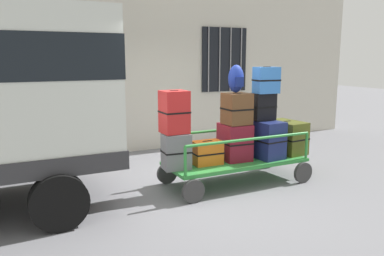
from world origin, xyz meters
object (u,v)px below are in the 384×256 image
(suitcase_midleft_bottom, at_px, (207,153))
(suitcase_center_bottom, at_px, (235,142))
(suitcase_center_middle, at_px, (237,109))
(suitcase_right_bottom, at_px, (287,137))
(suitcase_midright_top, at_px, (266,80))
(backpack, at_px, (236,79))
(luggage_cart, at_px, (235,164))
(suitcase_midright_bottom, at_px, (264,139))
(suitcase_left_bottom, at_px, (176,151))
(suitcase_midright_middle, at_px, (263,107))
(suitcase_left_middle, at_px, (174,112))

(suitcase_midleft_bottom, xyz_separation_m, suitcase_center_bottom, (0.54, 0.05, 0.11))
(suitcase_center_middle, bearing_deg, suitcase_right_bottom, 1.83)
(suitcase_midright_top, xyz_separation_m, suitcase_right_bottom, (0.54, 0.07, -1.01))
(suitcase_right_bottom, xyz_separation_m, backpack, (-1.08, 0.00, 1.04))
(suitcase_midleft_bottom, distance_m, suitcase_center_middle, 0.86)
(luggage_cart, xyz_separation_m, suitcase_center_middle, (0.00, -0.00, 0.92))
(suitcase_midleft_bottom, xyz_separation_m, suitcase_midright_bottom, (1.08, -0.02, 0.12))
(suitcase_left_bottom, bearing_deg, suitcase_midright_middle, 2.12)
(suitcase_center_middle, height_order, suitcase_right_bottom, suitcase_center_middle)
(suitcase_left_middle, distance_m, suitcase_midright_bottom, 1.71)
(luggage_cart, height_order, suitcase_midright_bottom, suitcase_midright_bottom)
(suitcase_right_bottom, bearing_deg, suitcase_midright_top, -172.61)
(luggage_cart, distance_m, suitcase_center_middle, 0.92)
(suitcase_center_middle, bearing_deg, suitcase_left_middle, 177.84)
(suitcase_midright_top, height_order, suitcase_right_bottom, suitcase_midright_top)
(suitcase_midright_bottom, relative_size, backpack, 1.64)
(suitcase_midright_top, bearing_deg, suitcase_left_middle, 177.30)
(suitcase_midleft_bottom, bearing_deg, suitcase_left_bottom, -178.41)
(luggage_cart, relative_size, suitcase_right_bottom, 3.33)
(suitcase_left_middle, xyz_separation_m, suitcase_center_bottom, (1.08, 0.00, -0.56))
(luggage_cart, xyz_separation_m, suitcase_midleft_bottom, (-0.54, -0.01, 0.25))
(luggage_cart, xyz_separation_m, suitcase_midright_bottom, (0.54, -0.03, 0.38))
(suitcase_right_bottom, bearing_deg, suitcase_midright_bottom, -173.87)
(suitcase_midleft_bottom, relative_size, suitcase_midright_middle, 1.04)
(suitcase_center_middle, height_order, backpack, backpack)
(suitcase_midright_middle, relative_size, suitcase_right_bottom, 0.63)
(suitcase_center_middle, bearing_deg, luggage_cart, 90.00)
(suitcase_left_bottom, bearing_deg, suitcase_center_middle, 1.15)
(suitcase_midright_top, bearing_deg, suitcase_left_bottom, 179.51)
(luggage_cart, relative_size, suitcase_midright_middle, 5.27)
(suitcase_midleft_bottom, bearing_deg, suitcase_right_bottom, 1.46)
(suitcase_midright_bottom, height_order, suitcase_midright_top, suitcase_midright_top)
(suitcase_center_bottom, height_order, suitcase_midright_top, suitcase_midright_top)
(luggage_cart, bearing_deg, suitcase_midright_top, -4.15)
(suitcase_center_middle, xyz_separation_m, suitcase_midright_top, (0.54, -0.04, 0.44))
(suitcase_midleft_bottom, relative_size, suitcase_center_middle, 0.93)
(luggage_cart, relative_size, suitcase_center_bottom, 3.97)
(luggage_cart, bearing_deg, suitcase_center_middle, -90.00)
(suitcase_midright_middle, bearing_deg, suitcase_left_bottom, -177.88)
(suitcase_midleft_bottom, xyz_separation_m, backpack, (0.54, 0.04, 1.14))
(suitcase_center_bottom, bearing_deg, suitcase_midright_bottom, -6.88)
(suitcase_midleft_bottom, height_order, suitcase_center_middle, suitcase_center_middle)
(luggage_cart, relative_size, suitcase_center_middle, 4.72)
(suitcase_center_middle, bearing_deg, suitcase_midright_middle, 4.04)
(suitcase_left_middle, bearing_deg, suitcase_right_bottom, -0.16)
(suitcase_left_middle, bearing_deg, suitcase_midright_bottom, -2.27)
(suitcase_midleft_bottom, height_order, backpack, backpack)
(suitcase_midright_top, bearing_deg, suitcase_midright_bottom, 90.00)
(suitcase_center_middle, bearing_deg, backpack, 91.30)
(suitcase_left_bottom, bearing_deg, backpack, 3.01)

